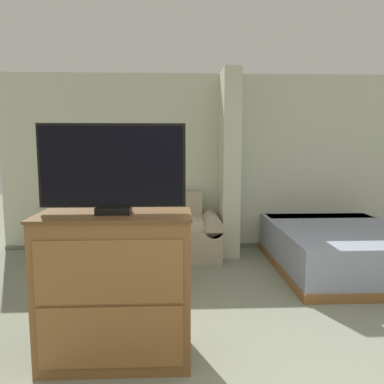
% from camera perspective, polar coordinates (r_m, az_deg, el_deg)
% --- Properties ---
extents(wall_back, '(6.65, 0.16, 2.60)m').
position_cam_1_polar(wall_back, '(5.71, 5.11, 4.43)').
color(wall_back, beige).
rests_on(wall_back, ground_plane).
extents(wall_partition_pillar, '(0.24, 0.58, 2.60)m').
position_cam_1_polar(wall_partition_pillar, '(5.37, 5.73, 4.30)').
color(wall_partition_pillar, beige).
rests_on(wall_partition_pillar, ground_plane).
extents(couch, '(2.05, 0.84, 0.88)m').
position_cam_1_polar(couch, '(5.34, -6.77, -6.34)').
color(couch, tan).
rests_on(couch, ground_plane).
extents(coffee_table, '(0.65, 0.49, 0.39)m').
position_cam_1_polar(coffee_table, '(4.33, -6.50, -9.31)').
color(coffee_table, brown).
rests_on(coffee_table, ground_plane).
extents(side_table, '(0.47, 0.47, 0.57)m').
position_cam_1_polar(side_table, '(5.51, -19.22, -4.62)').
color(side_table, brown).
rests_on(side_table, ground_plane).
extents(table_lamp, '(0.32, 0.32, 0.47)m').
position_cam_1_polar(table_lamp, '(5.45, -19.40, -0.47)').
color(table_lamp, tan).
rests_on(table_lamp, side_table).
extents(tv_dresser, '(1.09, 0.51, 1.09)m').
position_cam_1_polar(tv_dresser, '(2.84, -11.53, -14.16)').
color(tv_dresser, brown).
rests_on(tv_dresser, ground_plane).
extents(tv, '(1.01, 0.16, 0.63)m').
position_cam_1_polar(tv, '(2.65, -12.01, 3.52)').
color(tv, black).
rests_on(tv, tv_dresser).
extents(bed, '(1.66, 2.06, 0.54)m').
position_cam_1_polar(bed, '(5.15, 21.75, -7.89)').
color(bed, brown).
rests_on(bed, ground_plane).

